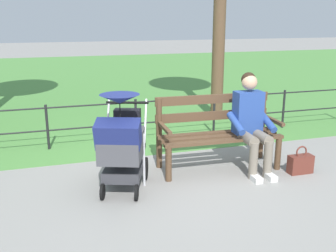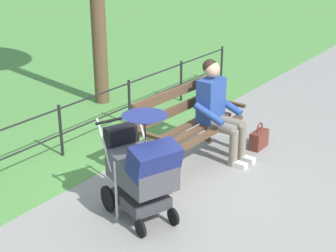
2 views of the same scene
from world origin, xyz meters
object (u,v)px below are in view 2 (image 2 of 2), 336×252
at_px(park_bench, 186,124).
at_px(stroller, 142,166).
at_px(person_on_bench, 218,107).
at_px(handbag, 259,139).

height_order(park_bench, stroller, stroller).
xyz_separation_m(park_bench, person_on_bench, (-0.38, 0.22, 0.15)).
relative_size(person_on_bench, handbag, 3.45).
bearing_deg(stroller, person_on_bench, -175.04).
distance_m(park_bench, person_on_bench, 0.47).
xyz_separation_m(park_bench, handbag, (-0.95, 0.55, -0.40)).
height_order(park_bench, handbag, park_bench).
bearing_deg(person_on_bench, park_bench, -30.39).
distance_m(person_on_bench, handbag, 0.85).
bearing_deg(park_bench, person_on_bench, 149.61).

